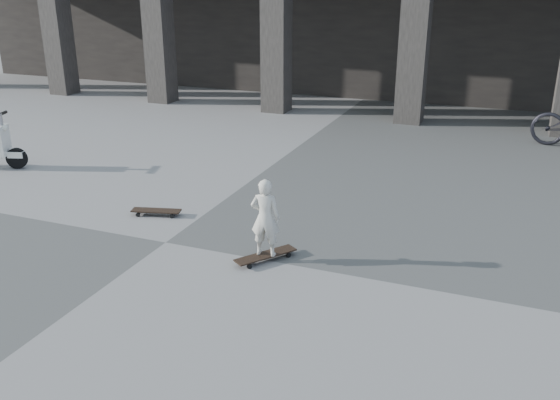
% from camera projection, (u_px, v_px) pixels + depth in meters
% --- Properties ---
extents(ground, '(90.00, 90.00, 0.00)m').
position_uv_depth(ground, '(166.00, 242.00, 8.08)').
color(ground, '#494946').
rests_on(ground, ground).
extents(longboard, '(0.64, 0.80, 0.08)m').
position_uv_depth(longboard, '(266.00, 256.00, 7.55)').
color(longboard, black).
rests_on(longboard, ground).
extents(skateboard_spare, '(0.77, 0.38, 0.09)m').
position_uv_depth(skateboard_spare, '(156.00, 211.00, 8.98)').
color(skateboard_spare, black).
rests_on(skateboard_spare, ground).
extents(child, '(0.40, 0.30, 1.01)m').
position_uv_depth(child, '(265.00, 218.00, 7.37)').
color(child, beige).
rests_on(child, longboard).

